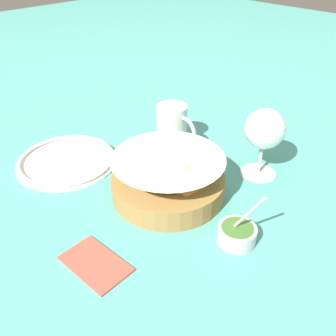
# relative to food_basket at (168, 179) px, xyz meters

# --- Properties ---
(ground_plane) EXTENTS (4.00, 4.00, 0.00)m
(ground_plane) POSITION_rel_food_basket_xyz_m (-0.04, -0.02, -0.04)
(ground_plane) COLOR teal
(food_basket) EXTENTS (0.23, 0.23, 0.10)m
(food_basket) POSITION_rel_food_basket_xyz_m (0.00, 0.00, 0.00)
(food_basket) COLOR olive
(food_basket) RESTS_ON ground_plane
(sauce_cup) EXTENTS (0.08, 0.07, 0.12)m
(sauce_cup) POSITION_rel_food_basket_xyz_m (0.18, -0.01, -0.02)
(sauce_cup) COLOR #B7B7BC
(sauce_cup) RESTS_ON ground_plane
(wine_glass) EXTENTS (0.09, 0.09, 0.15)m
(wine_glass) POSITION_rel_food_basket_xyz_m (0.09, 0.20, 0.07)
(wine_glass) COLOR silver
(wine_glass) RESTS_ON ground_plane
(beer_mug) EXTENTS (0.12, 0.08, 0.10)m
(beer_mug) POSITION_rel_food_basket_xyz_m (-0.14, 0.15, 0.01)
(beer_mug) COLOR silver
(beer_mug) RESTS_ON ground_plane
(side_plate) EXTENTS (0.23, 0.23, 0.01)m
(side_plate) POSITION_rel_food_basket_xyz_m (-0.25, -0.08, -0.03)
(side_plate) COLOR white
(side_plate) RESTS_ON ground_plane
(napkin) EXTENTS (0.12, 0.08, 0.01)m
(napkin) POSITION_rel_food_basket_xyz_m (0.05, -0.22, -0.04)
(napkin) COLOR #DB4C3D
(napkin) RESTS_ON ground_plane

